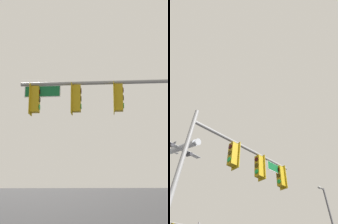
{
  "view_description": "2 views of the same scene",
  "coord_description": "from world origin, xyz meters",
  "views": [
    {
      "loc": [
        -0.44,
        6.34,
        1.98
      ],
      "look_at": [
        -2.56,
        -7.81,
        5.34
      ],
      "focal_mm": 50.0,
      "sensor_mm": 36.0,
      "label": 1
    },
    {
      "loc": [
        -9.21,
        -10.26,
        1.36
      ],
      "look_at": [
        -3.73,
        -6.8,
        7.48
      ],
      "focal_mm": 28.0,
      "sensor_mm": 36.0,
      "label": 2
    }
  ],
  "objects": [
    {
      "name": "signal_pole_near",
      "position": [
        -2.89,
        -5.79,
        5.12
      ],
      "size": [
        6.25,
        1.65,
        6.73
      ],
      "color": "gray",
      "rests_on": "ground_plane"
    }
  ]
}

